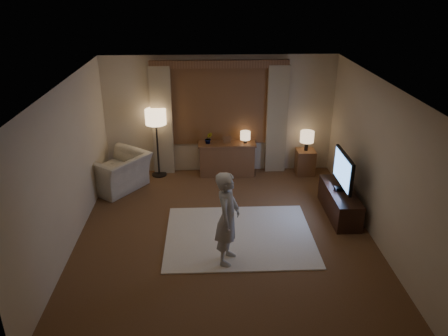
{
  "coord_description": "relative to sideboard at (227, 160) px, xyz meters",
  "views": [
    {
      "loc": [
        -0.29,
        -6.43,
        4.09
      ],
      "look_at": [
        0.01,
        0.6,
        0.98
      ],
      "focal_mm": 35.0,
      "sensor_mm": 36.0,
      "label": 1
    }
  ],
  "objects": [
    {
      "name": "table_lamp_sideboard",
      "position": [
        0.4,
        0.0,
        0.55
      ],
      "size": [
        0.22,
        0.22,
        0.3
      ],
      "color": "black",
      "rests_on": "sideboard"
    },
    {
      "name": "floor_lamp",
      "position": [
        -1.51,
        0.0,
        0.92
      ],
      "size": [
        0.44,
        0.44,
        1.52
      ],
      "color": "black",
      "rests_on": "floor"
    },
    {
      "name": "armchair",
      "position": [
        -2.3,
        -0.63,
        0.03
      ],
      "size": [
        1.5,
        1.53,
        0.75
      ],
      "primitive_type": "imported",
      "rotation": [
        0.0,
        0.0,
        -2.2
      ],
      "color": "beige",
      "rests_on": "floor"
    },
    {
      "name": "plant",
      "position": [
        -0.4,
        0.0,
        0.5
      ],
      "size": [
        0.16,
        0.13,
        0.3
      ],
      "primitive_type": "imported",
      "color": "#999999",
      "rests_on": "sideboard"
    },
    {
      "name": "sideboard",
      "position": [
        0.0,
        0.0,
        0.0
      ],
      "size": [
        1.2,
        0.4,
        0.7
      ],
      "primitive_type": "cube",
      "color": "brown",
      "rests_on": "floor"
    },
    {
      "name": "tv",
      "position": [
        2.0,
        -1.9,
        0.54
      ],
      "size": [
        0.24,
        0.99,
        0.71
      ],
      "color": "black",
      "rests_on": "tv_stand"
    },
    {
      "name": "picture_frame",
      "position": [
        -0.0,
        0.0,
        0.45
      ],
      "size": [
        0.16,
        0.02,
        0.2
      ],
      "primitive_type": "cube",
      "color": "brown",
      "rests_on": "sideboard"
    },
    {
      "name": "person",
      "position": [
        -0.15,
        -3.28,
        0.42
      ],
      "size": [
        0.5,
        0.63,
        1.5
      ],
      "primitive_type": "imported",
      "rotation": [
        0.0,
        0.0,
        1.28
      ],
      "color": "#B3AEA5",
      "rests_on": "rug"
    },
    {
      "name": "side_table",
      "position": [
        1.75,
        -0.05,
        -0.07
      ],
      "size": [
        0.4,
        0.4,
        0.56
      ],
      "primitive_type": "cube",
      "color": "brown",
      "rests_on": "floor"
    },
    {
      "name": "table_lamp_side",
      "position": [
        1.75,
        -0.05,
        0.52
      ],
      "size": [
        0.3,
        0.3,
        0.44
      ],
      "color": "black",
      "rests_on": "side_table"
    },
    {
      "name": "tv_stand",
      "position": [
        2.0,
        -1.9,
        -0.1
      ],
      "size": [
        0.45,
        1.4,
        0.5
      ],
      "primitive_type": "cube",
      "color": "black",
      "rests_on": "floor"
    },
    {
      "name": "rug",
      "position": [
        0.09,
        -2.58,
        -0.34
      ],
      "size": [
        2.5,
        2.0,
        0.02
      ],
      "primitive_type": "cube",
      "color": "white",
      "rests_on": "floor"
    },
    {
      "name": "room",
      "position": [
        -0.15,
        -2.0,
        0.98
      ],
      "size": [
        5.04,
        5.54,
        2.64
      ],
      "color": "brown",
      "rests_on": "ground"
    }
  ]
}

